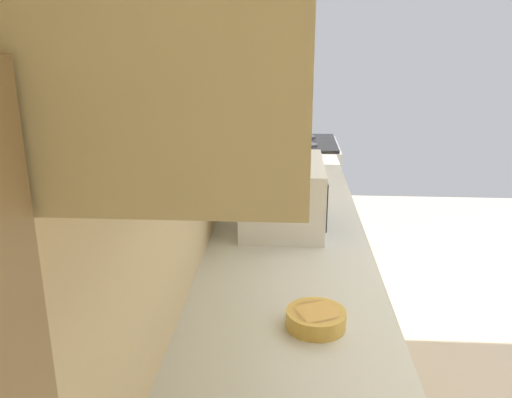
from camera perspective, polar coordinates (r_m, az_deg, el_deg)
The scene contains 5 objects.
wall_back at distance 1.99m, azimuth -7.07°, elevation 9.48°, with size 4.49×0.12×2.80m, color beige.
counter_run at distance 2.02m, azimuth 3.00°, elevation -19.89°, with size 3.68×0.63×0.90m.
oven_range at distance 3.94m, azimuth 3.75°, elevation -0.26°, with size 0.63×0.67×1.08m.
microwave at distance 2.20m, azimuth 2.93°, elevation 0.58°, with size 0.49×0.34×0.27m.
bowl at distance 1.50m, azimuth 6.46°, elevation -12.57°, with size 0.17×0.17×0.05m.
Camera 1 is at (-1.93, 1.34, 1.68)m, focal length 37.26 mm.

